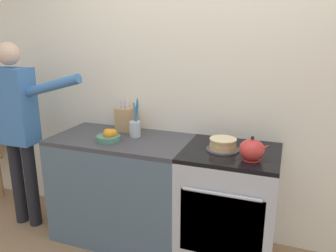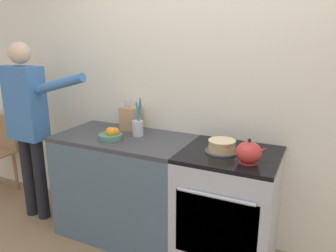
{
  "view_description": "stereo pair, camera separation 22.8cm",
  "coord_description": "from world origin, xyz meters",
  "px_view_note": "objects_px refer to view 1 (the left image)",
  "views": [
    {
      "loc": [
        0.63,
        -1.97,
        1.73
      ],
      "look_at": [
        -0.2,
        0.29,
        1.06
      ],
      "focal_mm": 35.0,
      "sensor_mm": 36.0,
      "label": 1
    },
    {
      "loc": [
        0.84,
        -1.89,
        1.73
      ],
      "look_at": [
        -0.2,
        0.29,
        1.06
      ],
      "focal_mm": 35.0,
      "sensor_mm": 36.0,
      "label": 2
    }
  ],
  "objects_px": {
    "knife_block": "(126,119)",
    "utensil_crock": "(135,128)",
    "person_baker": "(17,121)",
    "layer_cake": "(223,145)",
    "tea_kettle": "(252,150)",
    "fruit_bowl": "(109,135)",
    "stove_range": "(228,206)"
  },
  "relations": [
    {
      "from": "knife_block",
      "to": "utensil_crock",
      "type": "xyz_separation_m",
      "value": [
        0.16,
        -0.14,
        -0.03
      ]
    },
    {
      "from": "utensil_crock",
      "to": "person_baker",
      "type": "distance_m",
      "value": 1.06
    },
    {
      "from": "layer_cake",
      "to": "tea_kettle",
      "type": "relative_size",
      "value": 1.16
    },
    {
      "from": "knife_block",
      "to": "layer_cake",
      "type": "bearing_deg",
      "value": -13.49
    },
    {
      "from": "tea_kettle",
      "to": "utensil_crock",
      "type": "xyz_separation_m",
      "value": [
        -0.97,
        0.21,
        0.01
      ]
    },
    {
      "from": "layer_cake",
      "to": "person_baker",
      "type": "relative_size",
      "value": 0.14
    },
    {
      "from": "layer_cake",
      "to": "knife_block",
      "type": "bearing_deg",
      "value": 166.51
    },
    {
      "from": "fruit_bowl",
      "to": "utensil_crock",
      "type": "bearing_deg",
      "value": 50.16
    },
    {
      "from": "stove_range",
      "to": "layer_cake",
      "type": "xyz_separation_m",
      "value": [
        -0.06,
        -0.01,
        0.5
      ]
    },
    {
      "from": "knife_block",
      "to": "tea_kettle",
      "type": "bearing_deg",
      "value": -17.01
    },
    {
      "from": "fruit_bowl",
      "to": "knife_block",
      "type": "bearing_deg",
      "value": 91.74
    },
    {
      "from": "tea_kettle",
      "to": "person_baker",
      "type": "relative_size",
      "value": 0.12
    },
    {
      "from": "stove_range",
      "to": "knife_block",
      "type": "relative_size",
      "value": 3.18
    },
    {
      "from": "fruit_bowl",
      "to": "person_baker",
      "type": "xyz_separation_m",
      "value": [
        -0.89,
        -0.04,
        0.05
      ]
    },
    {
      "from": "knife_block",
      "to": "utensil_crock",
      "type": "height_order",
      "value": "utensil_crock"
    },
    {
      "from": "utensil_crock",
      "to": "fruit_bowl",
      "type": "height_order",
      "value": "utensil_crock"
    },
    {
      "from": "stove_range",
      "to": "fruit_bowl",
      "type": "height_order",
      "value": "fruit_bowl"
    },
    {
      "from": "fruit_bowl",
      "to": "person_baker",
      "type": "distance_m",
      "value": 0.89
    },
    {
      "from": "layer_cake",
      "to": "person_baker",
      "type": "distance_m",
      "value": 1.79
    },
    {
      "from": "layer_cake",
      "to": "person_baker",
      "type": "xyz_separation_m",
      "value": [
        -1.79,
        -0.14,
        0.05
      ]
    },
    {
      "from": "tea_kettle",
      "to": "utensil_crock",
      "type": "distance_m",
      "value": 1.0
    },
    {
      "from": "stove_range",
      "to": "person_baker",
      "type": "height_order",
      "value": "person_baker"
    },
    {
      "from": "utensil_crock",
      "to": "layer_cake",
      "type": "bearing_deg",
      "value": -5.92
    },
    {
      "from": "knife_block",
      "to": "fruit_bowl",
      "type": "relative_size",
      "value": 1.5
    },
    {
      "from": "layer_cake",
      "to": "knife_block",
      "type": "xyz_separation_m",
      "value": [
        -0.91,
        0.22,
        0.06
      ]
    },
    {
      "from": "stove_range",
      "to": "knife_block",
      "type": "distance_m",
      "value": 1.14
    },
    {
      "from": "stove_range",
      "to": "person_baker",
      "type": "distance_m",
      "value": 1.94
    },
    {
      "from": "knife_block",
      "to": "fruit_bowl",
      "type": "distance_m",
      "value": 0.32
    },
    {
      "from": "layer_cake",
      "to": "person_baker",
      "type": "bearing_deg",
      "value": -175.59
    },
    {
      "from": "utensil_crock",
      "to": "stove_range",
      "type": "bearing_deg",
      "value": -5.1
    },
    {
      "from": "tea_kettle",
      "to": "fruit_bowl",
      "type": "xyz_separation_m",
      "value": [
        -1.12,
        0.03,
        -0.03
      ]
    },
    {
      "from": "layer_cake",
      "to": "tea_kettle",
      "type": "distance_m",
      "value": 0.26
    }
  ]
}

